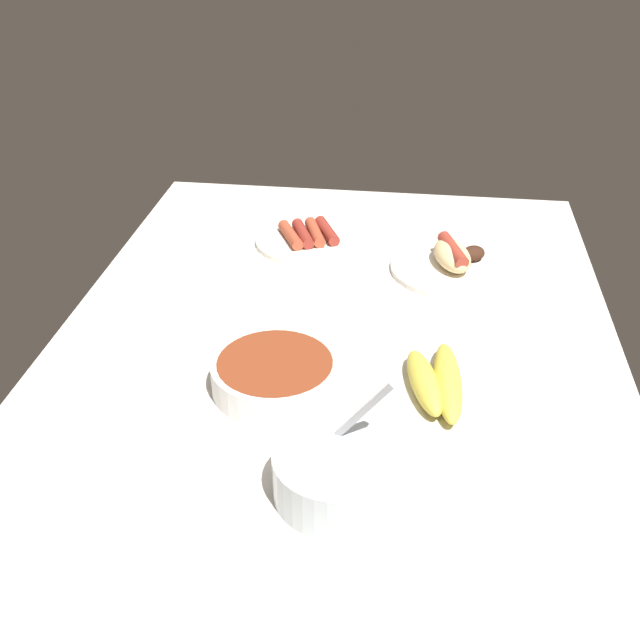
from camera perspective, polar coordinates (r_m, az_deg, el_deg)
ground_plane at (r=123.61cm, az=1.22°, el=-1.62°), size 120.00×90.00×3.00cm
bowl_chili at (r=109.60cm, az=-3.38°, el=-4.03°), size 18.47×18.47×4.69cm
plate_hotdog_assembled at (r=142.50cm, az=9.91°, el=4.29°), size 22.35×22.35×5.61cm
plate_sausages at (r=151.16cm, az=-0.84°, el=6.16°), size 21.17×21.17×3.25cm
banana_bunch at (r=110.38cm, az=8.78°, el=-4.61°), size 19.03×9.53×3.70cm
bowl_coleslaw at (r=92.56cm, az=1.13°, el=-11.38°), size 15.00×15.00×15.94cm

